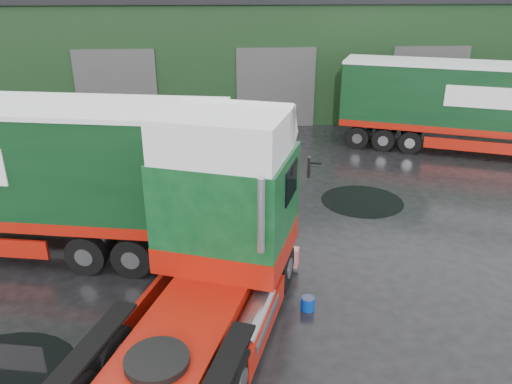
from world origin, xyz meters
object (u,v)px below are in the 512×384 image
lorry_right (477,109)px  tree_back_b (352,25)px  warehouse (265,50)px  tree_back_a (150,13)px  wash_bucket (308,304)px  hero_tractor (194,250)px

lorry_right → tree_back_b: (-0.18, 21.00, 1.80)m
warehouse → tree_back_a: tree_back_a is taller
wash_bucket → warehouse: bearing=87.3°
wash_bucket → hero_tractor: bearing=-156.7°
hero_tractor → lorry_right: 16.76m
hero_tractor → wash_bucket: bearing=43.2°
hero_tractor → tree_back_b: (11.52, 33.00, 1.46)m
warehouse → lorry_right: size_ratio=2.18×
hero_tractor → tree_back_b: bearing=90.7°
warehouse → wash_bucket: (-1.04, -21.93, -3.00)m
warehouse → lorry_right: bearing=-53.4°
warehouse → tree_back_a: size_ratio=3.41×
lorry_right → wash_bucket: 14.41m
warehouse → tree_back_b: bearing=51.3°
warehouse → lorry_right: (8.18, -11.00, -1.20)m
hero_tractor → tree_back_a: 33.39m
tree_back_a → hero_tractor: bearing=-82.3°
wash_bucket → tree_back_a: 33.00m
wash_bucket → tree_back_a: size_ratio=0.03×
warehouse → tree_back_a: bearing=128.7°
lorry_right → tree_back_a: size_ratio=1.56×
hero_tractor → wash_bucket: size_ratio=22.43×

